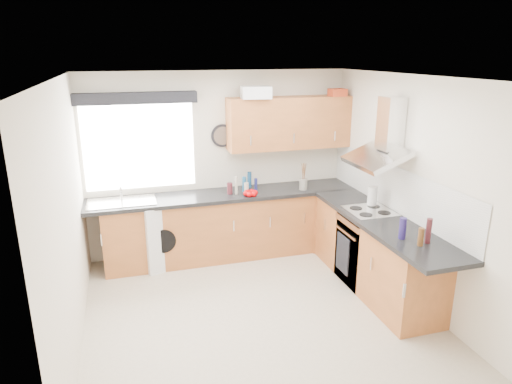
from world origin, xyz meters
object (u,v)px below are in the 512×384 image
object	(u,v)px
oven	(367,249)
extractor_hood	(383,140)
washing_machine	(161,233)
upper_cabinets	(289,123)

from	to	relation	value
oven	extractor_hood	size ratio (longest dim) A/B	1.09
extractor_hood	washing_machine	xyz separation A→B (m)	(-2.46, 1.22, -1.34)
washing_machine	extractor_hood	bearing A→B (deg)	-44.54
oven	washing_machine	xyz separation A→B (m)	(-2.36, 1.22, 0.01)
oven	washing_machine	bearing A→B (deg)	152.69
extractor_hood	upper_cabinets	distance (m)	1.48
oven	extractor_hood	xyz separation A→B (m)	(0.10, -0.00, 1.34)
upper_cabinets	washing_machine	bearing A→B (deg)	-176.68
extractor_hood	oven	bearing A→B (deg)	180.00
oven	washing_machine	distance (m)	2.66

